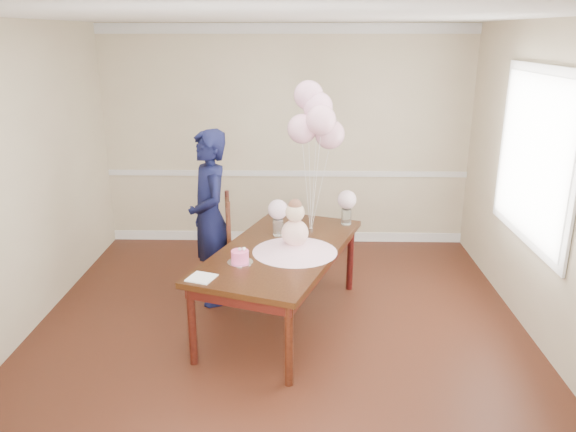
{
  "coord_description": "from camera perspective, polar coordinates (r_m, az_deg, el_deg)",
  "views": [
    {
      "loc": [
        0.19,
        -4.36,
        2.58
      ],
      "look_at": [
        0.08,
        0.32,
        1.05
      ],
      "focal_mm": 35.0,
      "sensor_mm": 36.0,
      "label": 1
    }
  ],
  "objects": [
    {
      "name": "balloon_a",
      "position": [
        5.29,
        1.44,
        8.85
      ],
      "size": [
        0.28,
        0.28,
        0.28
      ],
      "primitive_type": "sphere",
      "color": "#FFB4CF",
      "rests_on": "balloon_ribbon_a"
    },
    {
      "name": "window_frame",
      "position": [
        5.37,
        23.79,
        5.51
      ],
      "size": [
        0.02,
        1.66,
        1.56
      ],
      "primitive_type": "cube",
      "color": "white",
      "rests_on": "wall_right"
    },
    {
      "name": "balloon_ribbon_e",
      "position": [
        5.4,
        3.27,
        2.62
      ],
      "size": [
        0.15,
        0.02,
        0.77
      ],
      "primitive_type": "cylinder",
      "rotation": [
        -0.09,
        0.17,
        -0.34
      ],
      "color": "silver",
      "rests_on": "balloon_weight"
    },
    {
      "name": "balloon_ribbon_d",
      "position": [
        5.4,
        2.21,
        4.55
      ],
      "size": [
        0.05,
        0.12,
        1.12
      ],
      "primitive_type": "cylinder",
      "rotation": [
        -0.09,
        -0.07,
        -0.34
      ],
      "color": "white",
      "rests_on": "balloon_weight"
    },
    {
      "name": "baby_torso",
      "position": [
        4.9,
        0.71,
        -1.71
      ],
      "size": [
        0.24,
        0.24,
        0.24
      ],
      "primitive_type": "sphere",
      "color": "pink",
      "rests_on": "baby_skirt"
    },
    {
      "name": "wall_back",
      "position": [
        6.97,
        -0.17,
        7.95
      ],
      "size": [
        4.5,
        0.02,
        2.7
      ],
      "primitive_type": "cube",
      "color": "tan",
      "rests_on": "floor"
    },
    {
      "name": "table_leg_bl",
      "position": [
        6.13,
        -1.2,
        -3.28
      ],
      "size": [
        0.09,
        0.09,
        0.69
      ],
      "primitive_type": "cylinder",
      "rotation": [
        0.0,
        0.0,
        -0.34
      ],
      "color": "black",
      "rests_on": "floor"
    },
    {
      "name": "baby_hair",
      "position": [
        4.82,
        0.72,
        1.05
      ],
      "size": [
        0.12,
        0.12,
        0.12
      ],
      "primitive_type": "sphere",
      "color": "brown",
      "rests_on": "baby_head"
    },
    {
      "name": "dining_chair_seat",
      "position": [
        5.64,
        -3.82,
        -3.82
      ],
      "size": [
        0.53,
        0.53,
        0.05
      ],
      "primitive_type": "cube",
      "rotation": [
        0.0,
        0.0,
        0.15
      ],
      "color": "#39210F",
      "rests_on": "chair_leg_fl"
    },
    {
      "name": "table_leg_fl",
      "position": [
        4.65,
        -9.72,
        -10.91
      ],
      "size": [
        0.09,
        0.09,
        0.69
      ],
      "primitive_type": "cylinder",
      "rotation": [
        0.0,
        0.0,
        -0.34
      ],
      "color": "black",
      "rests_on": "floor"
    },
    {
      "name": "window_blinds",
      "position": [
        5.36,
        23.61,
        5.52
      ],
      "size": [
        0.01,
        1.5,
        1.4
      ],
      "primitive_type": "cube",
      "color": "white",
      "rests_on": "wall_right"
    },
    {
      "name": "wall_right",
      "position": [
        4.98,
        25.81,
        1.96
      ],
      "size": [
        0.02,
        5.0,
        2.7
      ],
      "primitive_type": "cube",
      "color": "tan",
      "rests_on": "floor"
    },
    {
      "name": "chair_slat_low",
      "position": [
        5.56,
        -6.05,
        -2.19
      ],
      "size": [
        0.1,
        0.43,
        0.05
      ],
      "primitive_type": "cube",
      "rotation": [
        0.0,
        0.0,
        0.15
      ],
      "color": "#3A170F",
      "rests_on": "dining_chair_seat"
    },
    {
      "name": "floor",
      "position": [
        5.07,
        -0.96,
        -12.47
      ],
      "size": [
        4.5,
        5.0,
        0.0
      ],
      "primitive_type": "cube",
      "color": "black",
      "rests_on": "ground"
    },
    {
      "name": "balloon_ribbon_c",
      "position": [
        5.39,
        2.67,
        3.97
      ],
      "size": [
        0.05,
        0.08,
        1.02
      ],
      "primitive_type": "cylinder",
      "rotation": [
        -0.09,
        0.02,
        -0.34
      ],
      "color": "silver",
      "rests_on": "balloon_weight"
    },
    {
      "name": "dining_table_top",
      "position": [
        5.06,
        -0.69,
        -3.49
      ],
      "size": [
        1.58,
        2.19,
        0.05
      ],
      "primitive_type": "cube",
      "rotation": [
        0.0,
        0.0,
        -0.34
      ],
      "color": "black",
      "rests_on": "table_leg_fl"
    },
    {
      "name": "chair_back_post_r",
      "position": [
        5.7,
        -6.14,
        -0.32
      ],
      "size": [
        0.05,
        0.05,
        0.6
      ],
      "primitive_type": "cylinder",
      "rotation": [
        0.0,
        0.0,
        0.15
      ],
      "color": "#3B1610",
      "rests_on": "dining_chair_seat"
    },
    {
      "name": "chair_slat_mid",
      "position": [
        5.51,
        -6.11,
        -0.53
      ],
      "size": [
        0.1,
        0.43,
        0.05
      ],
      "primitive_type": "cube",
      "rotation": [
        0.0,
        0.0,
        0.15
      ],
      "color": "#3D1710",
      "rests_on": "dining_chair_seat"
    },
    {
      "name": "table_apron",
      "position": [
        5.09,
        -0.69,
        -4.27
      ],
      "size": [
        1.46,
        2.07,
        0.1
      ],
      "primitive_type": "cube",
      "rotation": [
        0.0,
        0.0,
        -0.34
      ],
      "color": "black",
      "rests_on": "table_leg_fl"
    },
    {
      "name": "chair_leg_fr",
      "position": [
        5.57,
        -1.66,
        -6.85
      ],
      "size": [
        0.05,
        0.05,
        0.46
      ],
      "primitive_type": "cylinder",
      "rotation": [
        0.0,
        0.0,
        0.15
      ],
      "color": "#3A1B10",
      "rests_on": "floor"
    },
    {
      "name": "balloon_ribbon_b",
      "position": [
        5.32,
        2.82,
        3.24
      ],
      "size": [
        0.08,
        0.08,
        0.92
      ],
      "primitive_type": "cylinder",
      "rotation": [
        0.05,
        0.1,
        -0.34
      ],
      "color": "white",
      "rests_on": "balloon_weight"
    },
    {
      "name": "chair_rail_trim",
      "position": [
        7.06,
        -0.17,
        4.34
      ],
      "size": [
        4.5,
        0.02,
        0.07
      ],
      "primitive_type": "cube",
      "color": "silver",
      "rests_on": "wall_back"
    },
    {
      "name": "balloon_e",
      "position": [
        5.29,
        4.27,
        8.27
      ],
      "size": [
        0.28,
        0.28,
        0.28
      ],
      "primitive_type": "sphere",
      "color": "#DA9AAF",
      "rests_on": "balloon_ribbon_e"
    },
    {
      "name": "chair_slat_top",
      "position": [
        5.46,
        -6.17,
        1.16
      ],
      "size": [
        0.1,
        0.43,
        0.05
      ],
      "primitive_type": "cube",
      "rotation": [
        0.0,
        0.0,
        0.15
      ],
      "color": "#3A1B0F",
      "rests_on": "dining_chair_seat"
    },
    {
      "name": "wall_front",
      "position": [
        2.24,
        -3.88,
        -15.26
      ],
      "size": [
        4.5,
        0.02,
        2.7
      ],
      "primitive_type": "cube",
      "color": "tan",
      "rests_on": "floor"
    },
    {
      "name": "baby_head",
      "position": [
        4.84,
        0.72,
        0.38
      ],
      "size": [
        0.17,
        0.17,
        0.17
      ],
      "primitive_type": "sphere",
      "color": "beige",
      "rests_on": "baby_torso"
    },
    {
      "name": "rose_vase_near",
      "position": [
        5.34,
        -1.02,
        -1.15
      ],
      "size": [
        0.13,
        0.13,
        0.16
      ],
      "primitive_type": "cylinder",
      "rotation": [
        0.0,
        0.0,
        -0.34
      ],
      "color": "white",
      "rests_on": "dining_table_top"
    },
    {
      "name": "table_leg_br",
      "position": [
        5.89,
        6.34,
        -4.3
      ],
      "size": [
        0.09,
        0.09,
        0.69
      ],
      "primitive_type": "cylinder",
      "rotation": [
        0.0,
        0.0,
        -0.34
      ],
      "color": "black",
      "rests_on": "floor"
    },
    {
      "name": "balloon_c",
      "position": [
        5.31,
        3.05,
        11.03
      ],
      "size": [
        0.28,
        0.28,
        0.28
      ],
      "primitive_type": "sphere",
      "color": "#FFB4D8",
      "rests_on": "balloon_ribbon_c"
    },
    {
      "name": "cake_flower_a",
      "position": [
        4.7,
        -4.92,
        -3.38
      ],
      "size": [
        0.03,
        0.03,
        0.03
      ],
      "primitive_type": "sphere",
      "color": "silver",
      "rests_on": "birthday_cake"
    },
    {
      "name": "chair_back_post_l",
      "position": [
        5.34,
        -6.04,
        -1.61
      ],
      "size": [
        0.05,
        0.05,
        0.6
      ],
      "primitive_type": "cylinder",
      "rotation": [
        0.0,
        0.0,
        0.15
      ],
      "color": "#3B1B10",
      "rests_on": "dining_chair_seat"
    },
    {
      "name": "balloon_d",
      "position": [
        5.35,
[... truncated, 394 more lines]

